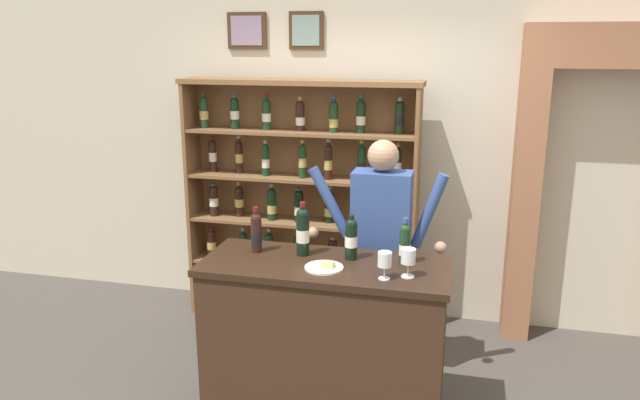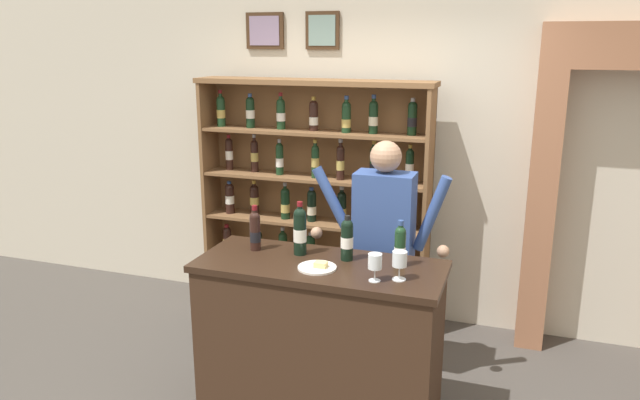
# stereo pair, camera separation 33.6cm
# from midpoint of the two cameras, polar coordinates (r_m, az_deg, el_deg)

# --- Properties ---
(back_wall) EXTENTS (12.00, 0.19, 3.18)m
(back_wall) POSITION_cam_midpoint_polar(r_m,az_deg,el_deg) (5.04, 3.15, 6.80)
(back_wall) COLOR beige
(back_wall) RESTS_ON ground
(wine_shelf) EXTENTS (1.93, 0.32, 2.00)m
(wine_shelf) POSITION_cam_midpoint_polar(r_m,az_deg,el_deg) (4.94, -3.74, 0.25)
(wine_shelf) COLOR brown
(wine_shelf) RESTS_ON ground
(archway_doorway) EXTENTS (1.35, 0.45, 2.42)m
(archway_doorway) POSITION_cam_midpoint_polar(r_m,az_deg,el_deg) (4.93, 23.73, 2.53)
(archway_doorway) COLOR #9E6647
(archway_doorway) RESTS_ON ground
(tasting_counter) EXTENTS (1.45, 0.60, 1.04)m
(tasting_counter) POSITION_cam_midpoint_polar(r_m,az_deg,el_deg) (3.73, -2.24, -13.53)
(tasting_counter) COLOR #382316
(tasting_counter) RESTS_ON ground
(shopkeeper) EXTENTS (0.93, 0.22, 1.69)m
(shopkeeper) POSITION_cam_midpoint_polar(r_m,az_deg,el_deg) (3.99, 3.36, -3.57)
(shopkeeper) COLOR #2D3347
(shopkeeper) RESTS_ON ground
(tasting_bottle_bianco) EXTENTS (0.07, 0.07, 0.28)m
(tasting_bottle_bianco) POSITION_cam_midpoint_polar(r_m,az_deg,el_deg) (3.70, -8.64, -3.03)
(tasting_bottle_bianco) COLOR black
(tasting_bottle_bianco) RESTS_ON tasting_counter
(tasting_bottle_brunello) EXTENTS (0.08, 0.08, 0.33)m
(tasting_bottle_brunello) POSITION_cam_midpoint_polar(r_m,az_deg,el_deg) (3.61, -4.31, -2.94)
(tasting_bottle_brunello) COLOR black
(tasting_bottle_brunello) RESTS_ON tasting_counter
(tasting_bottle_prosecco) EXTENTS (0.07, 0.07, 0.27)m
(tasting_bottle_prosecco) POSITION_cam_midpoint_polar(r_m,az_deg,el_deg) (3.53, 0.24, -3.63)
(tasting_bottle_prosecco) COLOR black
(tasting_bottle_prosecco) RESTS_ON tasting_counter
(tasting_bottle_rosso) EXTENTS (0.07, 0.07, 0.27)m
(tasting_bottle_rosso) POSITION_cam_midpoint_polar(r_m,az_deg,el_deg) (3.48, 5.29, -4.11)
(tasting_bottle_rosso) COLOR #19381E
(tasting_bottle_rosso) RESTS_ON tasting_counter
(wine_glass_spare) EXTENTS (0.08, 0.08, 0.15)m
(wine_glass_spare) POSITION_cam_midpoint_polar(r_m,az_deg,el_deg) (3.25, 3.18, -5.81)
(wine_glass_spare) COLOR silver
(wine_glass_spare) RESTS_ON tasting_counter
(wine_glass_center) EXTENTS (0.08, 0.08, 0.16)m
(wine_glass_center) POSITION_cam_midpoint_polar(r_m,az_deg,el_deg) (3.29, 5.45, -5.50)
(wine_glass_center) COLOR silver
(wine_glass_center) RESTS_ON tasting_counter
(cheese_plate) EXTENTS (0.22, 0.22, 0.04)m
(cheese_plate) POSITION_cam_midpoint_polar(r_m,az_deg,el_deg) (3.43, -2.38, -6.39)
(cheese_plate) COLOR white
(cheese_plate) RESTS_ON tasting_counter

